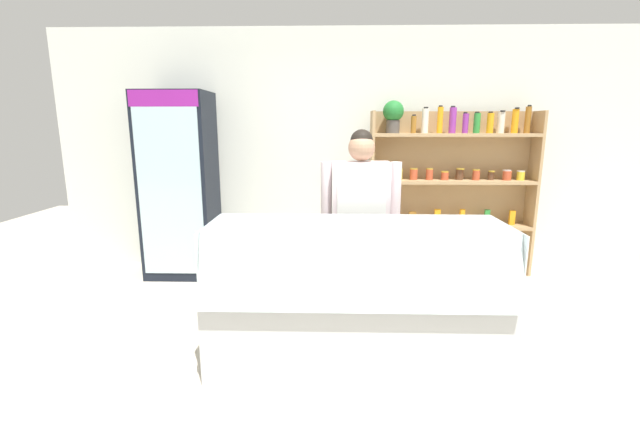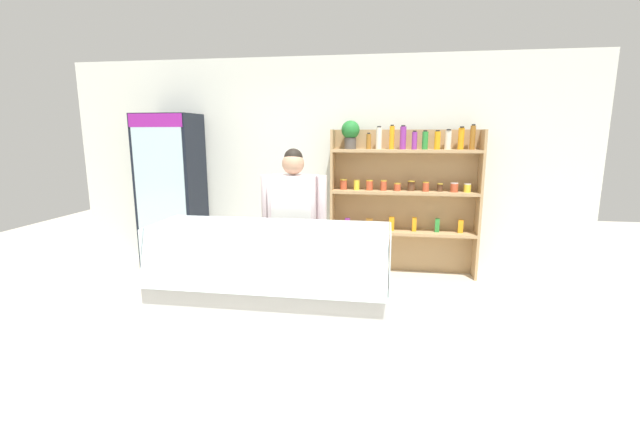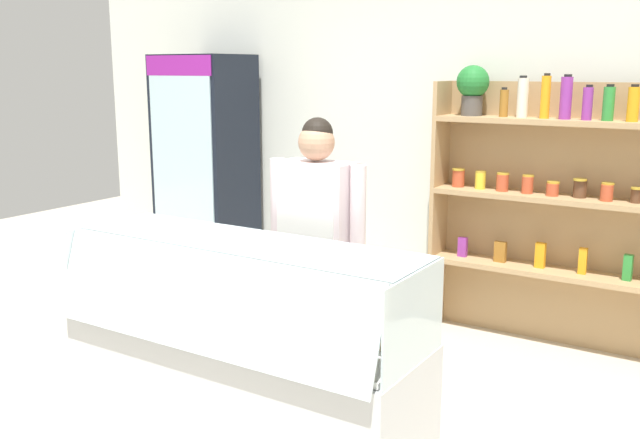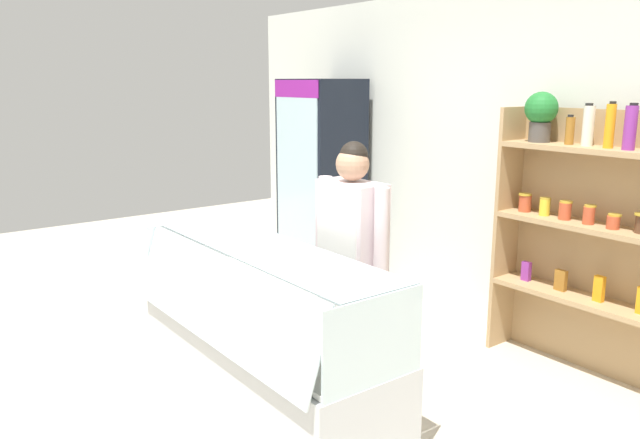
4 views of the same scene
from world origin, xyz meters
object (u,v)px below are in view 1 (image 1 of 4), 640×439
(shelving_unit, at_px, (447,179))
(deli_display_case, at_px, (354,320))
(drinks_fridge, at_px, (180,186))
(shop_clerk, at_px, (360,212))

(shelving_unit, xyz_separation_m, deli_display_case, (-1.12, -2.01, -0.74))
(drinks_fridge, xyz_separation_m, shelving_unit, (2.94, 0.19, 0.06))
(drinks_fridge, height_order, shelving_unit, drinks_fridge)
(shop_clerk, bearing_deg, drinks_fridge, 147.81)
(drinks_fridge, bearing_deg, deli_display_case, -44.99)
(shelving_unit, distance_m, shop_clerk, 1.73)
(drinks_fridge, xyz_separation_m, deli_display_case, (1.82, -1.82, -0.68))
(drinks_fridge, height_order, shop_clerk, drinks_fridge)
(deli_display_case, distance_m, shop_clerk, 0.90)
(shop_clerk, bearing_deg, deli_display_case, -96.32)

